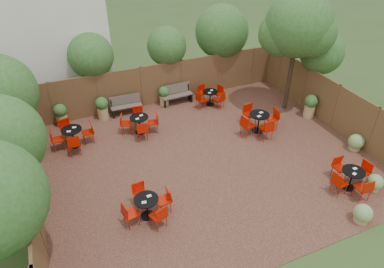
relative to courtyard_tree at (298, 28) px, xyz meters
name	(u,v)px	position (x,y,z in m)	size (l,w,h in m)	color
ground	(207,160)	(-5.10, -2.11, -3.85)	(80.00, 80.00, 0.00)	#354F23
courtyard_paving	(207,160)	(-5.10, -2.11, -3.84)	(12.00, 10.00, 0.02)	#331A15
fence_back	(163,83)	(-5.10, 2.89, -2.85)	(12.00, 0.08, 2.00)	brown
fence_left	(34,182)	(-11.10, -2.11, -2.85)	(0.08, 10.00, 2.00)	brown
fence_right	(335,106)	(0.90, -2.11, -2.85)	(0.08, 10.00, 2.00)	brown
neighbour_building	(43,14)	(-9.60, 5.89, 0.15)	(5.00, 4.00, 8.00)	silver
overhang_foliage	(110,86)	(-8.02, 0.05, -1.10)	(15.64, 11.00, 2.75)	#27521A
courtyard_tree	(298,28)	(0.00, 0.00, 0.00)	(2.90, 2.82, 5.39)	black
park_bench_left	(126,105)	(-7.05, 2.51, -3.38)	(1.42, 0.52, 0.87)	brown
park_bench_right	(176,94)	(-4.55, 2.52, -3.35)	(1.53, 0.56, 0.93)	brown
bistro_tables	(195,138)	(-5.22, -1.22, -3.38)	(9.97, 8.67, 0.96)	black
planters	(163,106)	(-5.56, 1.53, -3.27)	(11.01, 4.24, 1.07)	tan
low_shrubs	(363,174)	(-0.58, -5.37, -3.52)	(3.21, 3.52, 0.66)	tan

